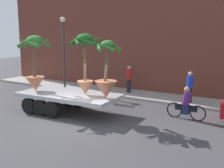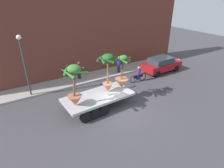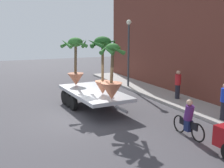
% 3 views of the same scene
% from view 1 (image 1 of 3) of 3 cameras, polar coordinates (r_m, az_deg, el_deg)
% --- Properties ---
extents(ground_plane, '(60.00, 60.00, 0.00)m').
position_cam_1_polar(ground_plane, '(12.42, -6.86, -7.94)').
color(ground_plane, '#423F44').
extents(sidewalk, '(24.00, 2.20, 0.15)m').
position_cam_1_polar(sidewalk, '(17.43, 5.60, -2.27)').
color(sidewalk, '#A39E99').
rests_on(sidewalk, ground).
extents(building_facade, '(24.00, 1.20, 8.17)m').
position_cam_1_polar(building_facade, '(18.55, 8.15, 10.93)').
color(building_facade, brown).
rests_on(building_facade, ground).
extents(flatbed_trailer, '(6.10, 2.61, 0.98)m').
position_cam_1_polar(flatbed_trailer, '(13.98, -9.69, -2.73)').
color(flatbed_trailer, '#B7BABF').
rests_on(flatbed_trailer, ground).
extents(potted_palm_rear, '(1.58, 1.67, 2.91)m').
position_cam_1_polar(potted_palm_rear, '(13.10, -5.55, 5.04)').
color(potted_palm_rear, '#C17251').
rests_on(potted_palm_rear, flatbed_trailer).
extents(potted_palm_middle, '(1.16, 1.18, 2.62)m').
position_cam_1_polar(potted_palm_middle, '(12.45, -1.18, 1.26)').
color(potted_palm_middle, '#B26647').
rests_on(potted_palm_middle, flatbed_trailer).
extents(potted_palm_front, '(1.59, 1.57, 2.82)m').
position_cam_1_polar(potted_palm_front, '(14.53, -15.63, 4.04)').
color(potted_palm_front, '#B26647').
rests_on(potted_palm_front, flatbed_trailer).
extents(cyclist, '(1.84, 0.35, 1.54)m').
position_cam_1_polar(cyclist, '(13.15, 15.06, -4.16)').
color(cyclist, black).
rests_on(cyclist, ground).
extents(pedestrian_near_gate, '(0.36, 0.36, 1.71)m').
position_cam_1_polar(pedestrian_near_gate, '(15.59, 15.75, -0.50)').
color(pedestrian_near_gate, black).
rests_on(pedestrian_near_gate, sidewalk).
extents(pedestrian_far_left, '(0.36, 0.36, 1.71)m').
position_cam_1_polar(pedestrian_far_left, '(17.66, 3.51, 1.13)').
color(pedestrian_far_left, black).
rests_on(pedestrian_far_left, sidewalk).
extents(street_lamp, '(0.36, 0.36, 4.83)m').
position_cam_1_polar(street_lamp, '(19.32, -9.99, 8.33)').
color(street_lamp, '#383D42').
rests_on(street_lamp, sidewalk).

